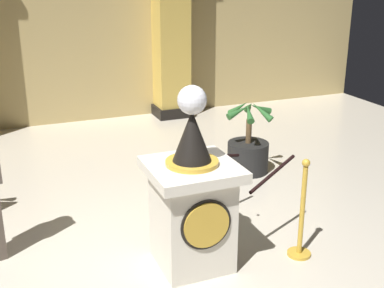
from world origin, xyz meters
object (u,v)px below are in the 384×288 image
object	(u,v)px
stanchion_near	(301,223)
potted_palm_right	(248,151)
pedestal_clock	(192,201)
stanchion_far	(193,182)

from	to	relation	value
stanchion_near	potted_palm_right	size ratio (longest dim) A/B	0.97
pedestal_clock	stanchion_near	size ratio (longest dim) A/B	1.71
pedestal_clock	stanchion_far	size ratio (longest dim) A/B	1.74
stanchion_far	potted_palm_right	bearing A→B (deg)	35.56
stanchion_near	stanchion_far	size ratio (longest dim) A/B	1.02
pedestal_clock	stanchion_far	world-z (taller)	pedestal_clock
pedestal_clock	stanchion_near	world-z (taller)	pedestal_clock
stanchion_far	potted_palm_right	xyz separation A→B (m)	(1.19, 0.85, -0.05)
pedestal_clock	stanchion_far	distance (m)	1.21
stanchion_near	potted_palm_right	distance (m)	2.27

